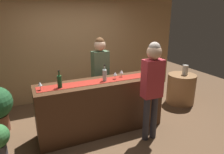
{
  "coord_description": "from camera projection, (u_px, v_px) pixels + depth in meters",
  "views": [
    {
      "loc": [
        -1.26,
        -3.28,
        2.19
      ],
      "look_at": [
        0.22,
        0.0,
        1.05
      ],
      "focal_mm": 32.71,
      "sensor_mm": 36.0,
      "label": 1
    }
  ],
  "objects": [
    {
      "name": "customer_sipping",
      "position": [
        152.0,
        82.0,
        3.39
      ],
      "size": [
        0.35,
        0.24,
        1.75
      ],
      "rotation": [
        0.0,
        0.0,
        -0.04
      ],
      "color": "#33333D",
      "rests_on": "ground"
    },
    {
      "name": "bar_counter",
      "position": [
        101.0,
        106.0,
        3.85
      ],
      "size": [
        2.35,
        0.6,
        1.0
      ],
      "primitive_type": "cube",
      "color": "#472B19",
      "rests_on": "ground"
    },
    {
      "name": "wine_glass_mid_counter",
      "position": [
        115.0,
        74.0,
        3.78
      ],
      "size": [
        0.07,
        0.07,
        0.14
      ],
      "color": "silver",
      "rests_on": "bar_counter"
    },
    {
      "name": "bartender",
      "position": [
        100.0,
        69.0,
        4.27
      ],
      "size": [
        0.35,
        0.24,
        1.71
      ],
      "rotation": [
        0.0,
        0.0,
        3.2
      ],
      "color": "#26262B",
      "rests_on": "ground"
    },
    {
      "name": "back_wall",
      "position": [
        74.0,
        43.0,
        5.21
      ],
      "size": [
        6.0,
        0.12,
        2.9
      ],
      "primitive_type": "cube",
      "color": "tan",
      "rests_on": "ground"
    },
    {
      "name": "round_side_table",
      "position": [
        181.0,
        89.0,
        5.09
      ],
      "size": [
        0.68,
        0.68,
        0.74
      ],
      "primitive_type": "cylinder",
      "color": "#996B42",
      "rests_on": "ground"
    },
    {
      "name": "wine_glass_far_end",
      "position": [
        40.0,
        84.0,
        3.23
      ],
      "size": [
        0.07,
        0.07,
        0.14
      ],
      "color": "silver",
      "rests_on": "bar_counter"
    },
    {
      "name": "ground_plane",
      "position": [
        102.0,
        129.0,
        4.0
      ],
      "size": [
        10.0,
        10.0,
        0.0
      ],
      "primitive_type": "plane",
      "color": "brown"
    },
    {
      "name": "counter_runner_cloth",
      "position": [
        101.0,
        81.0,
        3.7
      ],
      "size": [
        2.23,
        0.28,
        0.01
      ],
      "primitive_type": "cube",
      "color": "maroon",
      "rests_on": "bar_counter"
    },
    {
      "name": "wine_bottle_green",
      "position": [
        60.0,
        81.0,
        3.33
      ],
      "size": [
        0.07,
        0.07,
        0.3
      ],
      "color": "#194723",
      "rests_on": "bar_counter"
    },
    {
      "name": "vase_on_side_table",
      "position": [
        185.0,
        70.0,
        4.93
      ],
      "size": [
        0.13,
        0.13,
        0.24
      ],
      "primitive_type": "cylinder",
      "color": "#B7B2A8",
      "rests_on": "round_side_table"
    },
    {
      "name": "wine_glass_near_customer",
      "position": [
        122.0,
        72.0,
        3.9
      ],
      "size": [
        0.07,
        0.07,
        0.14
      ],
      "color": "silver",
      "rests_on": "bar_counter"
    },
    {
      "name": "wine_bottle_clear",
      "position": [
        105.0,
        75.0,
        3.67
      ],
      "size": [
        0.07,
        0.07,
        0.3
      ],
      "color": "#B2C6C1",
      "rests_on": "bar_counter"
    }
  ]
}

